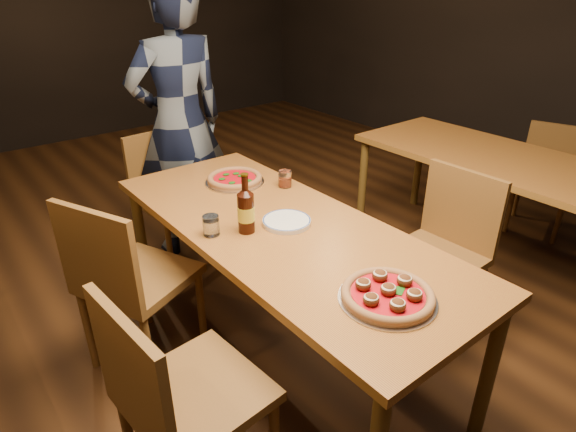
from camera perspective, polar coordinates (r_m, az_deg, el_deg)
ground at (r=2.68m, az=-0.69°, el=-15.46°), size 9.00×9.00×0.00m
table_main at (r=2.28m, az=-0.78°, el=-2.73°), size 0.80×2.00×0.75m
table_right at (r=3.41m, az=24.80°, el=4.96°), size 0.80×2.00×0.75m
chair_main_nw at (r=1.83m, az=-10.87°, el=-19.74°), size 0.49×0.49×0.97m
chair_main_sw at (r=2.46m, az=-17.20°, el=-6.81°), size 0.61×0.61×0.99m
chair_main_e at (r=2.64m, az=16.85°, el=-4.65°), size 0.46×0.46×0.95m
chair_end at (r=3.29m, az=-13.20°, el=1.94°), size 0.47×0.47×0.92m
chair_nbr_right at (r=4.12m, az=28.07°, el=3.85°), size 0.49×0.49×0.84m
pizza_meatball at (r=1.78m, az=11.75°, el=-9.09°), size 0.36×0.36×0.07m
pizza_margherita at (r=2.73m, az=-6.33°, el=4.40°), size 0.33×0.33×0.04m
plate_stack at (r=2.26m, az=-0.16°, el=-0.67°), size 0.23×0.23×0.02m
beer_bottle at (r=2.16m, az=-5.00°, el=0.49°), size 0.08×0.08×0.28m
water_glass at (r=2.18m, az=-9.10°, el=-1.11°), size 0.07×0.07×0.09m
amber_glass at (r=2.65m, az=-0.37°, el=4.43°), size 0.07×0.07×0.09m
diner at (r=3.31m, az=-12.75°, el=10.61°), size 0.68×0.45×1.84m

